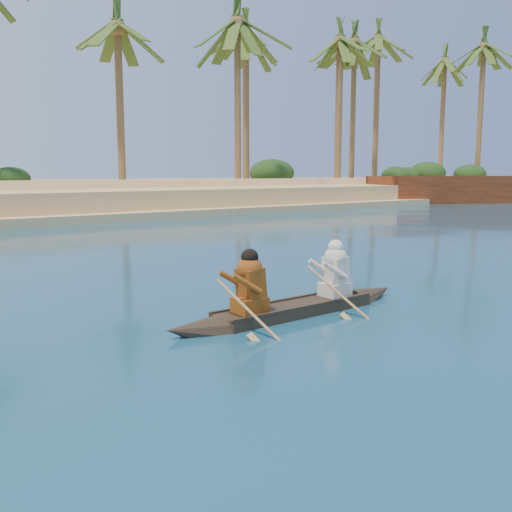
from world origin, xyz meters
TOP-DOWN VIEW (x-y plane):
  - canoe at (-1.21, 5.17)m, footprint 4.49×0.60m
  - barge_right at (31.28, 22.34)m, footprint 14.11×9.71m

SIDE VIEW (x-z plane):
  - canoe at x=-1.21m, z-range -0.38..0.86m
  - barge_right at x=31.28m, z-range -0.34..1.91m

